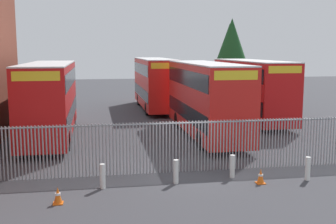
{
  "coord_description": "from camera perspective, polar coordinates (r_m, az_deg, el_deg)",
  "views": [
    {
      "loc": [
        -3.66,
        -16.99,
        5.19
      ],
      "look_at": [
        0.0,
        4.0,
        2.0
      ],
      "focal_mm": 44.73,
      "sensor_mm": 36.0,
      "label": 1
    }
  ],
  "objects": [
    {
      "name": "bollard_near_right",
      "position": [
        17.37,
        8.77,
        -7.34
      ],
      "size": [
        0.2,
        0.2,
        0.95
      ],
      "primitive_type": "cylinder",
      "color": "silver",
      "rests_on": "ground"
    },
    {
      "name": "palisade_fence",
      "position": [
        17.76,
        0.89,
        -4.54
      ],
      "size": [
        16.2,
        0.14,
        2.35
      ],
      "color": "gray",
      "rests_on": "ground"
    },
    {
      "name": "bollard_center_front",
      "position": [
        16.46,
        1.09,
        -8.13
      ],
      "size": [
        0.2,
        0.2,
        0.95
      ],
      "primitive_type": "cylinder",
      "color": "silver",
      "rests_on": "ground"
    },
    {
      "name": "double_decker_bus_behind_fence_left",
      "position": [
        25.3,
        -15.81,
        1.91
      ],
      "size": [
        2.54,
        10.81,
        4.42
      ],
      "color": "red",
      "rests_on": "ground"
    },
    {
      "name": "double_decker_bus_far_back",
      "position": [
        36.5,
        -1.79,
        4.16
      ],
      "size": [
        2.54,
        10.81,
        4.42
      ],
      "color": "red",
      "rests_on": "ground"
    },
    {
      "name": "traffic_cone_by_gate",
      "position": [
        16.9,
        12.51,
        -8.56
      ],
      "size": [
        0.34,
        0.34,
        0.59
      ],
      "color": "orange",
      "rests_on": "ground"
    },
    {
      "name": "bollard_far_right",
      "position": [
        17.78,
        18.51,
        -7.32
      ],
      "size": [
        0.2,
        0.2,
        0.95
      ],
      "primitive_type": "cylinder",
      "color": "silver",
      "rests_on": "ground"
    },
    {
      "name": "traffic_cone_mid_forecourt",
      "position": [
        14.92,
        -14.78,
        -10.95
      ],
      "size": [
        0.34,
        0.34,
        0.59
      ],
      "color": "orange",
      "rests_on": "ground"
    },
    {
      "name": "double_decker_bus_behind_fence_right",
      "position": [
        31.14,
        11.3,
        3.25
      ],
      "size": [
        2.54,
        10.81,
        4.42
      ],
      "color": "red",
      "rests_on": "ground"
    },
    {
      "name": "tree_short_side",
      "position": [
        45.22,
        8.36,
        8.51
      ],
      "size": [
        3.7,
        3.7,
        7.92
      ],
      "color": "#4C3823",
      "rests_on": "ground"
    },
    {
      "name": "bollard_near_left",
      "position": [
        16.07,
        -8.9,
        -8.65
      ],
      "size": [
        0.2,
        0.2,
        0.95
      ],
      "primitive_type": "cylinder",
      "color": "silver",
      "rests_on": "ground"
    },
    {
      "name": "ground_plane",
      "position": [
        25.79,
        -1.53,
        -3.1
      ],
      "size": [
        100.0,
        100.0,
        0.0
      ],
      "primitive_type": "plane",
      "color": "#3D3D42"
    },
    {
      "name": "tree_tall_back",
      "position": [
        44.81,
        8.68,
        8.96
      ],
      "size": [
        3.9,
        3.9,
        8.42
      ],
      "color": "#4C3823",
      "rests_on": "ground"
    },
    {
      "name": "double_decker_bus_near_gate",
      "position": [
        25.06,
        5.15,
        2.14
      ],
      "size": [
        2.54,
        10.81,
        4.42
      ],
      "color": "red",
      "rests_on": "ground"
    }
  ]
}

